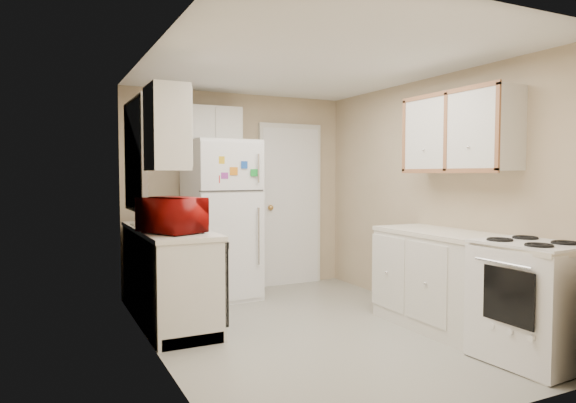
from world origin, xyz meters
name	(u,v)px	position (x,y,z in m)	size (l,w,h in m)	color
floor	(312,330)	(0.00, 0.00, 0.00)	(3.80, 3.80, 0.00)	#B5B3A8
ceiling	(313,64)	(0.00, 0.00, 2.40)	(3.80, 3.80, 0.00)	white
wall_left	(155,202)	(-1.40, 0.00, 1.20)	(3.80, 3.80, 0.00)	#C0AB8B
wall_right	(433,196)	(1.40, 0.00, 1.20)	(3.80, 3.80, 0.00)	#C0AB8B
wall_back	(238,192)	(0.00, 1.90, 1.20)	(2.80, 2.80, 0.00)	#C0AB8B
wall_front	(474,213)	(0.00, -1.90, 1.20)	(2.80, 2.80, 0.00)	#C0AB8B
left_counter	(168,274)	(-1.10, 0.90, 0.45)	(0.60, 1.80, 0.90)	silver
dishwasher	(216,279)	(-0.81, 0.30, 0.49)	(0.03, 0.58, 0.72)	black
sink	(164,231)	(-1.10, 1.05, 0.86)	(0.54, 0.74, 0.16)	gray
microwave	(172,216)	(-1.15, 0.48, 1.05)	(0.32, 0.57, 0.38)	#960B08
soap_bottle	(149,213)	(-1.15, 1.54, 1.00)	(0.09, 0.09, 0.21)	silver
window_blinds	(136,155)	(-1.36, 1.05, 1.60)	(0.10, 0.98, 1.08)	silver
upper_cabinet_left	(167,128)	(-1.25, 0.22, 1.80)	(0.30, 0.45, 0.70)	silver
refrigerator	(221,220)	(-0.34, 1.53, 0.90)	(0.74, 0.72, 1.80)	white
cabinet_over_fridge	(210,124)	(-0.40, 1.75, 2.00)	(0.70, 0.30, 0.40)	silver
interior_door	(290,205)	(0.70, 1.86, 1.02)	(0.86, 0.06, 2.08)	white
right_counter	(469,287)	(1.10, -0.80, 0.45)	(0.60, 2.00, 0.90)	silver
stove	(530,305)	(1.08, -1.43, 0.44)	(0.59, 0.73, 0.89)	white
upper_cabinet_right	(459,132)	(1.25, -0.50, 1.80)	(0.30, 1.20, 0.70)	silver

